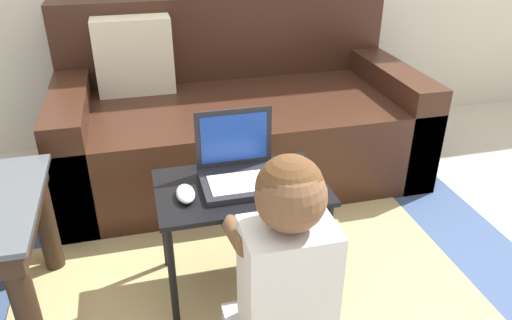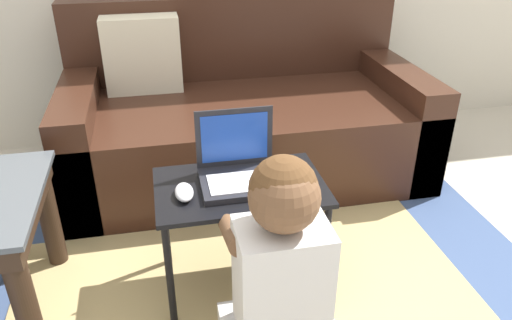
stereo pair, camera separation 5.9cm
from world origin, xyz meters
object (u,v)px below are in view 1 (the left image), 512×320
(laptop_desk, at_px, (241,199))
(computer_mouse, at_px, (186,194))
(person_seated, at_px, (287,278))
(laptop, at_px, (239,171))
(couch, at_px, (235,116))

(laptop_desk, xyz_separation_m, computer_mouse, (-0.19, -0.03, 0.07))
(laptop_desk, height_order, person_seated, person_seated)
(laptop_desk, distance_m, laptop, 0.10)
(laptop, xyz_separation_m, computer_mouse, (-0.19, -0.06, -0.02))
(computer_mouse, distance_m, person_seated, 0.42)
(laptop, bearing_deg, couch, 79.17)
(couch, height_order, computer_mouse, couch)
(laptop_desk, xyz_separation_m, laptop, (0.00, 0.03, 0.09))
(couch, height_order, person_seated, couch)
(computer_mouse, height_order, person_seated, person_seated)
(laptop_desk, height_order, computer_mouse, computer_mouse)
(couch, distance_m, person_seated, 1.26)
(computer_mouse, bearing_deg, laptop, 18.08)
(laptop, height_order, person_seated, person_seated)
(laptop_desk, distance_m, computer_mouse, 0.20)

